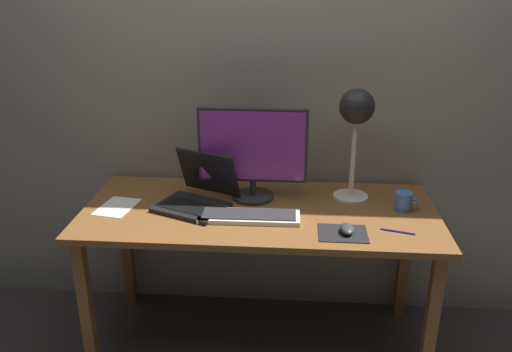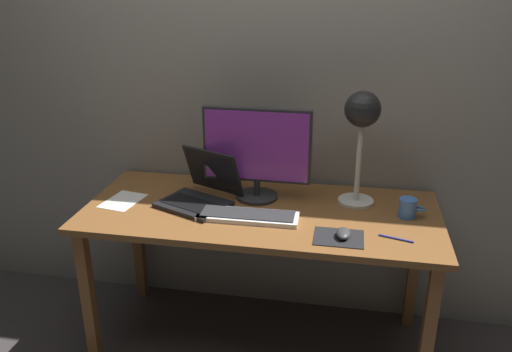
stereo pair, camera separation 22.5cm
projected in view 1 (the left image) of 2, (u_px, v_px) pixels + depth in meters
name	position (u px, v px, depth m)	size (l,w,h in m)	color
ground_plane	(259.00, 342.00, 2.63)	(4.80, 4.80, 0.00)	#383333
back_wall	(265.00, 69.00, 2.53)	(4.80, 0.06, 2.60)	gray
desk	(259.00, 225.00, 2.39)	(1.60, 0.70, 0.74)	brown
monitor	(253.00, 151.00, 2.39)	(0.50, 0.20, 0.44)	#28282B
keyboard_main	(249.00, 216.00, 2.27)	(0.44, 0.15, 0.03)	silver
laptop	(199.00, 191.00, 2.39)	(0.40, 0.40, 0.24)	black
desk_lamp	(356.00, 117.00, 2.33)	(0.16, 0.16, 0.53)	beige
mousepad	(343.00, 233.00, 2.14)	(0.20, 0.16, 0.00)	black
mouse	(347.00, 229.00, 2.14)	(0.06, 0.10, 0.03)	#38383A
coffee_mug	(404.00, 201.00, 2.34)	(0.11, 0.08, 0.09)	#3F72CC
paper_sheet_near_mouse	(117.00, 207.00, 2.38)	(0.15, 0.21, 0.00)	white
pen	(398.00, 231.00, 2.15)	(0.01, 0.01, 0.14)	#2633A5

